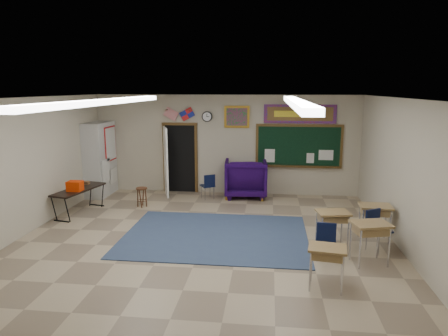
# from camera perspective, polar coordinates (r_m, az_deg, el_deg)

# --- Properties ---
(floor) EXTENTS (9.00, 9.00, 0.00)m
(floor) POSITION_cam_1_polar(r_m,az_deg,el_deg) (8.21, -3.39, -11.58)
(floor) COLOR tan
(floor) RESTS_ON ground
(back_wall) EXTENTS (8.00, 0.04, 3.00)m
(back_wall) POSITION_cam_1_polar(r_m,az_deg,el_deg) (12.14, 0.19, 3.34)
(back_wall) COLOR #ACA28B
(back_wall) RESTS_ON floor
(front_wall) EXTENTS (8.00, 0.04, 3.00)m
(front_wall) POSITION_cam_1_polar(r_m,az_deg,el_deg) (3.66, -16.45, -16.91)
(front_wall) COLOR #ACA28B
(front_wall) RESTS_ON floor
(left_wall) EXTENTS (0.04, 9.00, 3.00)m
(left_wall) POSITION_cam_1_polar(r_m,az_deg,el_deg) (9.32, -28.53, -0.54)
(left_wall) COLOR #ACA28B
(left_wall) RESTS_ON floor
(right_wall) EXTENTS (0.04, 9.00, 3.00)m
(right_wall) POSITION_cam_1_polar(r_m,az_deg,el_deg) (8.09, 25.64, -1.90)
(right_wall) COLOR #ACA28B
(right_wall) RESTS_ON floor
(ceiling) EXTENTS (8.00, 9.00, 0.04)m
(ceiling) POSITION_cam_1_polar(r_m,az_deg,el_deg) (7.57, -3.66, 9.83)
(ceiling) COLOR white
(ceiling) RESTS_ON back_wall
(area_rug) EXTENTS (4.00, 3.00, 0.02)m
(area_rug) POSITION_cam_1_polar(r_m,az_deg,el_deg) (8.91, -1.21, -9.59)
(area_rug) COLOR #2E4059
(area_rug) RESTS_ON floor
(fluorescent_strips) EXTENTS (3.86, 6.00, 0.10)m
(fluorescent_strips) POSITION_cam_1_polar(r_m,az_deg,el_deg) (7.57, -3.65, 9.38)
(fluorescent_strips) COLOR white
(fluorescent_strips) RESTS_ON ceiling
(doorway) EXTENTS (1.10, 0.89, 2.16)m
(doorway) POSITION_cam_1_polar(r_m,az_deg,el_deg) (12.32, -6.85, 1.30)
(doorway) COLOR black
(doorway) RESTS_ON back_wall
(chalkboard) EXTENTS (2.55, 0.14, 1.30)m
(chalkboard) POSITION_cam_1_polar(r_m,az_deg,el_deg) (12.06, 10.62, 2.92)
(chalkboard) COLOR #523717
(chalkboard) RESTS_ON back_wall
(bulletin_board) EXTENTS (2.10, 0.05, 0.55)m
(bulletin_board) POSITION_cam_1_polar(r_m,az_deg,el_deg) (11.97, 10.79, 7.60)
(bulletin_board) COLOR #A51B0E
(bulletin_board) RESTS_ON back_wall
(framed_art_print) EXTENTS (0.75, 0.05, 0.65)m
(framed_art_print) POSITION_cam_1_polar(r_m,az_deg,el_deg) (11.98, 1.85, 7.32)
(framed_art_print) COLOR #AB7B21
(framed_art_print) RESTS_ON back_wall
(wall_clock) EXTENTS (0.32, 0.05, 0.32)m
(wall_clock) POSITION_cam_1_polar(r_m,az_deg,el_deg) (12.09, -2.44, 7.35)
(wall_clock) COLOR black
(wall_clock) RESTS_ON back_wall
(wall_flags) EXTENTS (1.16, 0.06, 0.70)m
(wall_flags) POSITION_cam_1_polar(r_m,az_deg,el_deg) (12.22, -6.45, 7.94)
(wall_flags) COLOR red
(wall_flags) RESTS_ON back_wall
(storage_cabinet) EXTENTS (0.59, 1.25, 2.20)m
(storage_cabinet) POSITION_cam_1_polar(r_m,az_deg,el_deg) (12.55, -17.26, 1.23)
(storage_cabinet) COLOR #B4B3AF
(storage_cabinet) RESTS_ON floor
(wingback_armchair) EXTENTS (1.30, 1.33, 1.13)m
(wingback_armchair) POSITION_cam_1_polar(r_m,az_deg,el_deg) (11.91, 3.11, -1.40)
(wingback_armchair) COLOR #180533
(wingback_armchair) RESTS_ON floor
(student_chair_reading) EXTENTS (0.51, 0.51, 0.74)m
(student_chair_reading) POSITION_cam_1_polar(r_m,az_deg,el_deg) (11.68, -2.37, -2.63)
(student_chair_reading) COLOR black
(student_chair_reading) RESTS_ON floor
(student_chair_desk_a) EXTENTS (0.43, 0.43, 0.78)m
(student_chair_desk_a) POSITION_cam_1_polar(r_m,az_deg,el_deg) (7.88, 14.31, -9.89)
(student_chair_desk_a) COLOR black
(student_chair_desk_a) RESTS_ON floor
(student_chair_desk_b) EXTENTS (0.57, 0.57, 0.82)m
(student_chair_desk_b) POSITION_cam_1_polar(r_m,az_deg,el_deg) (8.55, 21.25, -8.46)
(student_chair_desk_b) COLOR black
(student_chair_desk_b) RESTS_ON floor
(student_desk_front_left) EXTENTS (0.70, 0.58, 0.76)m
(student_desk_front_left) POSITION_cam_1_polar(r_m,az_deg,el_deg) (8.46, 15.21, -8.19)
(student_desk_front_left) COLOR #A5874C
(student_desk_front_left) RESTS_ON floor
(student_desk_front_right) EXTENTS (0.67, 0.51, 0.78)m
(student_desk_front_right) POSITION_cam_1_polar(r_m,az_deg,el_deg) (9.10, 20.69, -7.08)
(student_desk_front_right) COLOR #A5874C
(student_desk_front_right) RESTS_ON floor
(student_desk_back_left) EXTENTS (0.65, 0.53, 0.71)m
(student_desk_back_left) POSITION_cam_1_polar(r_m,az_deg,el_deg) (6.81, 14.45, -13.32)
(student_desk_back_left) COLOR #A5874C
(student_desk_back_left) RESTS_ON floor
(student_desk_back_right) EXTENTS (0.76, 0.64, 0.79)m
(student_desk_back_right) POSITION_cam_1_polar(r_m,az_deg,el_deg) (7.91, 20.11, -9.76)
(student_desk_back_right) COLOR #A5874C
(student_desk_back_right) RESTS_ON floor
(folding_table) EXTENTS (0.85, 1.67, 0.91)m
(folding_table) POSITION_cam_1_polar(r_m,az_deg,el_deg) (10.98, -19.94, -4.31)
(folding_table) COLOR black
(folding_table) RESTS_ON floor
(wooden_stool) EXTENTS (0.30, 0.30, 0.53)m
(wooden_stool) POSITION_cam_1_polar(r_m,az_deg,el_deg) (11.14, -11.66, -4.07)
(wooden_stool) COLOR #472715
(wooden_stool) RESTS_ON floor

